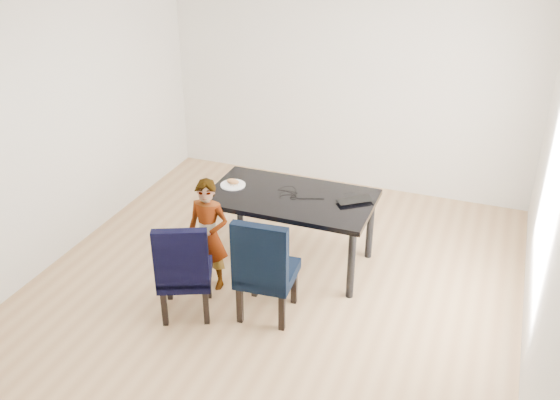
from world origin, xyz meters
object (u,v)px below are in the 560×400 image
at_px(plate, 233,185).
at_px(laptop, 353,199).
at_px(chair_left, 185,266).
at_px(child, 208,235).
at_px(dining_table, 291,229).
at_px(chair_right, 267,265).

xyz_separation_m(plate, laptop, (1.20, 0.12, 0.01)).
distance_m(plate, laptop, 1.21).
xyz_separation_m(chair_left, plate, (-0.03, 1.10, 0.28)).
bearing_deg(chair_left, plate, 67.87).
relative_size(child, plate, 4.39).
relative_size(chair_left, plate, 3.78).
xyz_separation_m(dining_table, chair_right, (0.09, -0.85, 0.13)).
xyz_separation_m(dining_table, laptop, (0.58, 0.13, 0.39)).
relative_size(dining_table, child, 1.45).
xyz_separation_m(dining_table, child, (-0.58, -0.65, 0.18)).
xyz_separation_m(child, plate, (-0.04, 0.66, 0.21)).
relative_size(chair_right, child, 0.91).
bearing_deg(plate, child, -86.24).
height_order(chair_left, plate, chair_left).
bearing_deg(child, laptop, 31.17).
bearing_deg(child, chair_left, -94.47).
bearing_deg(plate, chair_right, -50.54).
bearing_deg(child, plate, 90.93).
bearing_deg(plate, laptop, 5.73).
bearing_deg(dining_table, plate, 179.09).
relative_size(chair_left, chair_right, 0.94).
distance_m(chair_left, chair_right, 0.72).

